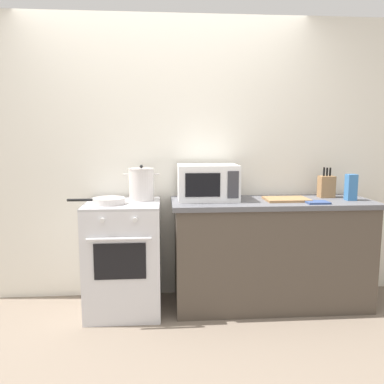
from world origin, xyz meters
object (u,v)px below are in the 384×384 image
(knife_block, at_px, (326,186))
(oven_mitt, at_px, (317,202))
(cutting_board, at_px, (286,199))
(stock_pot, at_px, (142,184))
(microwave, at_px, (208,182))
(pasta_box, at_px, (351,187))
(stove, at_px, (124,257))
(frying_pan, at_px, (108,201))

(knife_block, xyz_separation_m, oven_mitt, (-0.20, -0.30, -0.09))
(cutting_board, xyz_separation_m, knife_block, (0.40, 0.14, 0.09))
(stock_pot, height_order, microwave, microwave)
(stock_pot, relative_size, microwave, 0.60)
(oven_mitt, bearing_deg, pasta_box, 20.89)
(stock_pot, distance_m, microwave, 0.56)
(stock_pot, relative_size, pasta_box, 1.37)
(stock_pot, bearing_deg, knife_block, 0.81)
(stove, distance_m, frying_pan, 0.50)
(frying_pan, bearing_deg, microwave, 10.08)
(pasta_box, bearing_deg, oven_mitt, -159.11)
(cutting_board, xyz_separation_m, pasta_box, (0.54, -0.03, 0.10))
(stove, height_order, knife_block, knife_block)
(frying_pan, relative_size, microwave, 0.91)
(stove, distance_m, cutting_board, 1.44)
(microwave, xyz_separation_m, oven_mitt, (0.86, -0.24, -0.14))
(pasta_box, relative_size, oven_mitt, 1.22)
(frying_pan, relative_size, cutting_board, 1.27)
(microwave, bearing_deg, pasta_box, -5.14)
(oven_mitt, bearing_deg, stock_pot, 168.95)
(stock_pot, xyz_separation_m, cutting_board, (1.22, -0.12, -0.13))
(stove, bearing_deg, cutting_board, 0.05)
(knife_block, distance_m, oven_mitt, 0.37)
(stove, relative_size, stock_pot, 3.05)
(stove, height_order, oven_mitt, oven_mitt)
(frying_pan, distance_m, cutting_board, 1.47)
(stove, height_order, cutting_board, cutting_board)
(frying_pan, height_order, oven_mitt, frying_pan)
(cutting_board, bearing_deg, stove, -179.95)
(frying_pan, xyz_separation_m, pasta_box, (2.01, 0.04, 0.08))
(cutting_board, distance_m, oven_mitt, 0.26)
(stock_pot, relative_size, cutting_board, 0.84)
(pasta_box, bearing_deg, cutting_board, 176.84)
(pasta_box, xyz_separation_m, oven_mitt, (-0.34, -0.13, -0.10))
(knife_block, height_order, pasta_box, knife_block)
(stock_pot, height_order, cutting_board, stock_pot)
(stock_pot, distance_m, oven_mitt, 1.45)
(oven_mitt, bearing_deg, microwave, 164.55)
(stove, height_order, pasta_box, pasta_box)
(frying_pan, xyz_separation_m, cutting_board, (1.47, 0.07, -0.02))
(stove, xyz_separation_m, oven_mitt, (1.57, -0.16, 0.47))
(microwave, distance_m, pasta_box, 1.21)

